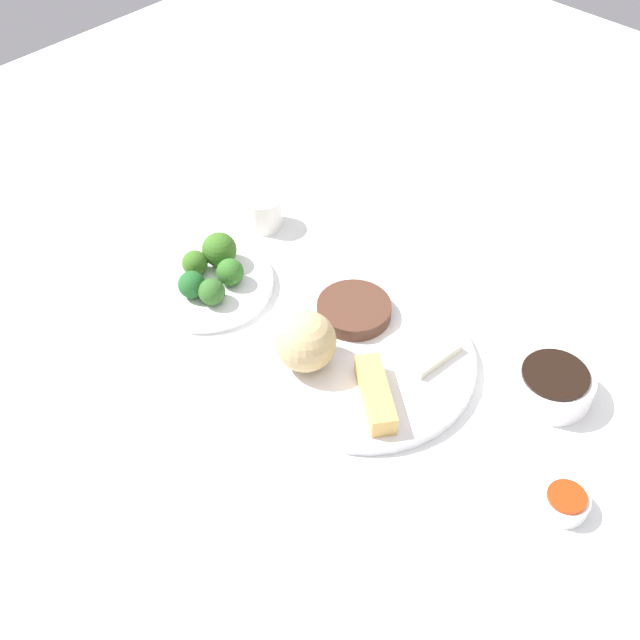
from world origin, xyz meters
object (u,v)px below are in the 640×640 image
Objects in this scene: broccoli_plate at (207,283)px; teacup at (263,211)px; main_plate at (364,360)px; sauce_ramekin_sweet_and_sour at (565,503)px; soy_sauce_bowl at (552,385)px.

teacup is (-0.04, 0.16, 0.02)m from broccoli_plate.
teacup reaches higher than main_plate.
broccoli_plate is at bearing -170.59° from main_plate.
teacup is at bearing 168.88° from sauce_ramekin_sweet_and_sour.
sauce_ramekin_sweet_and_sour is (0.10, -0.13, -0.01)m from soy_sauce_bowl.
sauce_ramekin_sweet_and_sour reaches higher than main_plate.
broccoli_plate is at bearing -160.36° from soy_sauce_bowl.
soy_sauce_bowl reaches higher than sauce_ramekin_sweet_and_sour.
teacup is at bearing 105.68° from broccoli_plate.
soy_sauce_bowl is at bearing 1.29° from teacup.
broccoli_plate is 3.30× the size of teacup.
sauce_ramekin_sweet_and_sour is at bearing -11.12° from teacup.
main_plate is 0.24m from soy_sauce_bowl.
broccoli_plate is 0.57m from sauce_ramekin_sweet_and_sour.
sauce_ramekin_sweet_and_sour is (0.31, -0.01, 0.00)m from main_plate.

